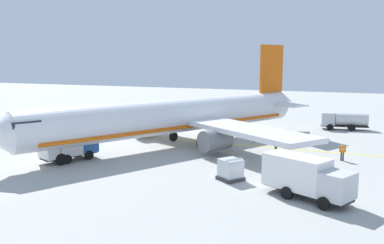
{
  "coord_description": "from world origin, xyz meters",
  "views": [
    {
      "loc": [
        -13.88,
        -4.69,
        9.71
      ],
      "look_at": [
        25.31,
        12.12,
        3.28
      ],
      "focal_mm": 37.9,
      "sensor_mm": 36.0,
      "label": 1
    }
  ],
  "objects_px": {
    "crew_marshaller": "(342,151)",
    "crew_loader_left": "(276,140)",
    "crew_loader_right": "(254,134)",
    "service_truck_baggage": "(69,146)",
    "service_truck_pushback": "(343,120)",
    "cargo_container_near": "(231,170)",
    "service_truck_fuel": "(306,176)",
    "airliner_foreground": "(180,116)"
  },
  "relations": [
    {
      "from": "service_truck_baggage",
      "to": "crew_marshaller",
      "type": "distance_m",
      "value": 26.88
    },
    {
      "from": "service_truck_fuel",
      "to": "crew_loader_left",
      "type": "relative_size",
      "value": 3.94
    },
    {
      "from": "crew_loader_right",
      "to": "service_truck_baggage",
      "type": "bearing_deg",
      "value": 138.28
    },
    {
      "from": "crew_loader_right",
      "to": "airliner_foreground",
      "type": "bearing_deg",
      "value": 125.6
    },
    {
      "from": "crew_loader_left",
      "to": "crew_loader_right",
      "type": "relative_size",
      "value": 0.98
    },
    {
      "from": "cargo_container_near",
      "to": "crew_loader_left",
      "type": "xyz_separation_m",
      "value": [
        13.57,
        -0.92,
        0.12
      ]
    },
    {
      "from": "cargo_container_near",
      "to": "crew_marshaller",
      "type": "height_order",
      "value": "cargo_container_near"
    },
    {
      "from": "crew_marshaller",
      "to": "crew_loader_right",
      "type": "height_order",
      "value": "crew_loader_right"
    },
    {
      "from": "airliner_foreground",
      "to": "crew_loader_left",
      "type": "distance_m",
      "value": 11.15
    },
    {
      "from": "airliner_foreground",
      "to": "service_truck_fuel",
      "type": "bearing_deg",
      "value": -129.69
    },
    {
      "from": "airliner_foreground",
      "to": "service_truck_fuel",
      "type": "height_order",
      "value": "airliner_foreground"
    },
    {
      "from": "service_truck_fuel",
      "to": "crew_loader_right",
      "type": "relative_size",
      "value": 3.87
    },
    {
      "from": "service_truck_fuel",
      "to": "cargo_container_near",
      "type": "distance_m",
      "value": 6.66
    },
    {
      "from": "service_truck_pushback",
      "to": "crew_marshaller",
      "type": "xyz_separation_m",
      "value": [
        -19.6,
        -0.99,
        -0.4
      ]
    },
    {
      "from": "airliner_foreground",
      "to": "service_truck_pushback",
      "type": "height_order",
      "value": "airliner_foreground"
    },
    {
      "from": "crew_loader_left",
      "to": "crew_marshaller",
      "type": "bearing_deg",
      "value": -112.65
    },
    {
      "from": "crew_marshaller",
      "to": "crew_loader_left",
      "type": "height_order",
      "value": "crew_loader_left"
    },
    {
      "from": "service_truck_pushback",
      "to": "cargo_container_near",
      "type": "relative_size",
      "value": 2.69
    },
    {
      "from": "service_truck_fuel",
      "to": "service_truck_baggage",
      "type": "height_order",
      "value": "service_truck_fuel"
    },
    {
      "from": "crew_loader_right",
      "to": "crew_marshaller",
      "type": "bearing_deg",
      "value": -118.97
    },
    {
      "from": "service_truck_pushback",
      "to": "crew_marshaller",
      "type": "bearing_deg",
      "value": -177.1
    },
    {
      "from": "airliner_foreground",
      "to": "crew_marshaller",
      "type": "bearing_deg",
      "value": -91.38
    },
    {
      "from": "crew_marshaller",
      "to": "crew_loader_left",
      "type": "bearing_deg",
      "value": 67.35
    },
    {
      "from": "crew_loader_left",
      "to": "crew_loader_right",
      "type": "bearing_deg",
      "value": 49.35
    },
    {
      "from": "crew_marshaller",
      "to": "crew_loader_left",
      "type": "relative_size",
      "value": 0.99
    },
    {
      "from": "service_truck_baggage",
      "to": "crew_loader_right",
      "type": "xyz_separation_m",
      "value": [
        16.18,
        -14.43,
        -0.45
      ]
    },
    {
      "from": "crew_marshaller",
      "to": "service_truck_baggage",
      "type": "bearing_deg",
      "value": 112.9
    },
    {
      "from": "service_truck_baggage",
      "to": "cargo_container_near",
      "type": "relative_size",
      "value": 2.36
    },
    {
      "from": "crew_marshaller",
      "to": "crew_loader_right",
      "type": "bearing_deg",
      "value": 61.03
    },
    {
      "from": "service_truck_pushback",
      "to": "cargo_container_near",
      "type": "xyz_separation_m",
      "value": [
        -30.18,
        7.07,
        -0.51
      ]
    },
    {
      "from": "service_truck_baggage",
      "to": "cargo_container_near",
      "type": "height_order",
      "value": "service_truck_baggage"
    },
    {
      "from": "cargo_container_near",
      "to": "crew_marshaller",
      "type": "xyz_separation_m",
      "value": [
        10.59,
        -8.06,
        0.11
      ]
    },
    {
      "from": "service_truck_fuel",
      "to": "crew_loader_right",
      "type": "height_order",
      "value": "service_truck_fuel"
    },
    {
      "from": "service_truck_baggage",
      "to": "crew_marshaller",
      "type": "xyz_separation_m",
      "value": [
        10.46,
        -24.76,
        -0.48
      ]
    },
    {
      "from": "service_truck_baggage",
      "to": "crew_marshaller",
      "type": "bearing_deg",
      "value": -67.1
    },
    {
      "from": "crew_marshaller",
      "to": "cargo_container_near",
      "type": "bearing_deg",
      "value": 142.71
    },
    {
      "from": "service_truck_fuel",
      "to": "crew_loader_left",
      "type": "xyz_separation_m",
      "value": [
        15.75,
        5.32,
        -0.62
      ]
    },
    {
      "from": "service_truck_pushback",
      "to": "crew_marshaller",
      "type": "height_order",
      "value": "service_truck_pushback"
    },
    {
      "from": "airliner_foreground",
      "to": "service_truck_baggage",
      "type": "height_order",
      "value": "airliner_foreground"
    },
    {
      "from": "crew_marshaller",
      "to": "service_truck_pushback",
      "type": "bearing_deg",
      "value": 2.9
    },
    {
      "from": "crew_marshaller",
      "to": "crew_loader_right",
      "type": "xyz_separation_m",
      "value": [
        5.72,
        10.33,
        0.03
      ]
    },
    {
      "from": "service_truck_fuel",
      "to": "crew_loader_right",
      "type": "bearing_deg",
      "value": 24.72
    }
  ]
}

